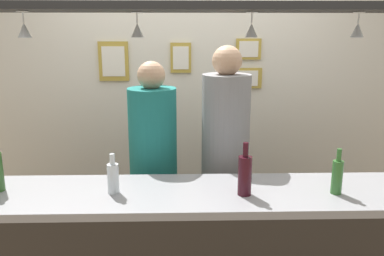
% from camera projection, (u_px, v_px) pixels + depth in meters
% --- Properties ---
extents(back_wall, '(4.40, 0.06, 2.60)m').
position_uv_depth(back_wall, '(189.00, 93.00, 3.56)').
color(back_wall, silver).
rests_on(back_wall, ground_plane).
extents(bar_counter, '(2.70, 0.55, 0.96)m').
position_uv_depth(bar_counter, '(195.00, 254.00, 2.16)').
color(bar_counter, '#99999E').
rests_on(bar_counter, ground_plane).
extents(overhead_glass_rack, '(2.20, 0.36, 0.04)m').
position_uv_depth(overhead_glass_rack, '(194.00, 7.00, 2.04)').
color(overhead_glass_rack, black).
extents(hanging_wineglass_far_left, '(0.07, 0.07, 0.13)m').
position_uv_depth(hanging_wineglass_far_left, '(24.00, 29.00, 2.01)').
color(hanging_wineglass_far_left, silver).
rests_on(hanging_wineglass_far_left, overhead_glass_rack).
extents(hanging_wineglass_left, '(0.07, 0.07, 0.13)m').
position_uv_depth(hanging_wineglass_left, '(137.00, 29.00, 2.12)').
color(hanging_wineglass_left, silver).
rests_on(hanging_wineglass_left, overhead_glass_rack).
extents(hanging_wineglass_center_left, '(0.07, 0.07, 0.13)m').
position_uv_depth(hanging_wineglass_center_left, '(251.00, 29.00, 2.12)').
color(hanging_wineglass_center_left, silver).
rests_on(hanging_wineglass_center_left, overhead_glass_rack).
extents(hanging_wineglass_center, '(0.07, 0.07, 0.13)m').
position_uv_depth(hanging_wineglass_center, '(358.00, 29.00, 2.11)').
color(hanging_wineglass_center, silver).
rests_on(hanging_wineglass_center, overhead_glass_rack).
extents(person_left_teal_shirt, '(0.34, 0.34, 1.65)m').
position_uv_depth(person_left_teal_shirt, '(153.00, 154.00, 2.81)').
color(person_left_teal_shirt, '#2D334C').
rests_on(person_left_teal_shirt, ground_plane).
extents(person_right_grey_shirt, '(0.34, 0.34, 1.75)m').
position_uv_depth(person_right_grey_shirt, '(225.00, 144.00, 2.81)').
color(person_right_grey_shirt, '#2D334C').
rests_on(person_right_grey_shirt, ground_plane).
extents(bottle_beer_green_import, '(0.06, 0.06, 0.26)m').
position_uv_depth(bottle_beer_green_import, '(337.00, 176.00, 2.18)').
color(bottle_beer_green_import, '#336B2D').
rests_on(bottle_beer_green_import, bar_counter).
extents(bottle_wine_dark_red, '(0.08, 0.08, 0.30)m').
position_uv_depth(bottle_wine_dark_red, '(245.00, 174.00, 2.16)').
color(bottle_wine_dark_red, '#380F19').
rests_on(bottle_wine_dark_red, bar_counter).
extents(bottle_soda_clear, '(0.06, 0.06, 0.23)m').
position_uv_depth(bottle_soda_clear, '(113.00, 177.00, 2.19)').
color(bottle_soda_clear, silver).
rests_on(bottle_soda_clear, bar_counter).
extents(picture_frame_caricature, '(0.26, 0.02, 0.34)m').
position_uv_depth(picture_frame_caricature, '(114.00, 61.00, 3.43)').
color(picture_frame_caricature, '#B29338').
rests_on(picture_frame_caricature, back_wall).
extents(picture_frame_crest, '(0.18, 0.02, 0.26)m').
position_uv_depth(picture_frame_crest, '(181.00, 58.00, 3.44)').
color(picture_frame_crest, '#B29338').
rests_on(picture_frame_crest, back_wall).
extents(picture_frame_lower_pair, '(0.30, 0.02, 0.18)m').
position_uv_depth(picture_frame_lower_pair, '(245.00, 78.00, 3.50)').
color(picture_frame_lower_pair, '#B29338').
rests_on(picture_frame_lower_pair, back_wall).
extents(picture_frame_upper_small, '(0.22, 0.02, 0.18)m').
position_uv_depth(picture_frame_upper_small, '(249.00, 49.00, 3.44)').
color(picture_frame_upper_small, '#B29338').
rests_on(picture_frame_upper_small, back_wall).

